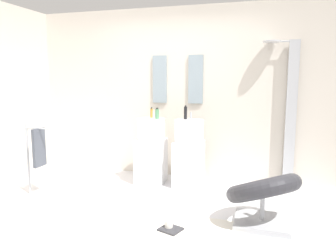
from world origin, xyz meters
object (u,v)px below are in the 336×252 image
pedestal_sink_left (151,151)px  coffee_mug (169,224)px  magazine_charcoal (171,229)px  soap_bottle_green (157,114)px  lounge_chair (263,193)px  soap_bottle_black (185,113)px  towel_rack (37,149)px  pedestal_sink_right (189,153)px  soap_bottle_amber (152,113)px  shower_column (290,111)px

pedestal_sink_left → coffee_mug: (0.67, -1.39, -0.43)m
magazine_charcoal → soap_bottle_green: size_ratio=1.31×
lounge_chair → soap_bottle_black: (-1.09, 1.09, 0.70)m
lounge_chair → soap_bottle_green: soap_bottle_green is taller
towel_rack → coffee_mug: bearing=-13.6°
coffee_mug → soap_bottle_green: (-0.57, 1.38, 0.98)m
pedestal_sink_right → soap_bottle_amber: size_ratio=6.88×
pedestal_sink_left → lounge_chair: (1.59, -1.01, -0.13)m
lounge_chair → towel_rack: 2.83m
shower_column → soap_bottle_amber: shower_column is taller
pedestal_sink_right → lounge_chair: pedestal_sink_right is taller
shower_column → coffee_mug: size_ratio=22.91×
lounge_chair → coffee_mug: lounge_chair is taller
pedestal_sink_left → soap_bottle_amber: bearing=102.2°
towel_rack → magazine_charcoal: bearing=-14.1°
shower_column → soap_bottle_green: shower_column is taller
pedestal_sink_right → shower_column: size_ratio=0.52×
soap_bottle_amber → magazine_charcoal: bearing=-64.6°
shower_column → pedestal_sink_left: bearing=-168.6°
shower_column → lounge_chair: shower_column is taller
shower_column → towel_rack: bearing=-157.3°
shower_column → soap_bottle_amber: size_ratio=13.35×
shower_column → soap_bottle_green: size_ratio=12.77×
soap_bottle_black → soap_bottle_amber: (-0.52, 0.03, -0.02)m
pedestal_sink_right → coffee_mug: 1.46m
lounge_chair → soap_bottle_amber: bearing=145.2°
soap_bottle_green → pedestal_sink_left: bearing=173.9°
soap_bottle_black → pedestal_sink_left: bearing=-170.8°
pedestal_sink_left → coffee_mug: pedestal_sink_left is taller
shower_column → soap_bottle_amber: (-1.94, -0.27, -0.05)m
magazine_charcoal → soap_bottle_green: soap_bottle_green is taller
pedestal_sink_left → coffee_mug: 1.60m
lounge_chair → soap_bottle_black: soap_bottle_black is taller
towel_rack → soap_bottle_amber: soap_bottle_amber is taller
lounge_chair → soap_bottle_green: bearing=146.1°
coffee_mug → soap_bottle_amber: bearing=114.9°
magazine_charcoal → soap_bottle_black: size_ratio=1.07×
lounge_chair → magazine_charcoal: size_ratio=5.25×
shower_column → soap_bottle_amber: bearing=-172.0°
towel_rack → soap_bottle_green: (1.33, 0.92, 0.40)m
pedestal_sink_left → lounge_chair: bearing=-32.4°
soap_bottle_green → soap_bottle_black: 0.41m
shower_column → towel_rack: size_ratio=2.16×
pedestal_sink_right → shower_column: 1.52m
towel_rack → magazine_charcoal: 2.08m
pedestal_sink_left → lounge_chair: size_ratio=0.96×
towel_rack → soap_bottle_green: 1.67m
coffee_mug → soap_bottle_amber: 1.92m
shower_column → magazine_charcoal: (-1.22, -1.80, -1.06)m
pedestal_sink_left → magazine_charcoal: (0.70, -1.41, -0.46)m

